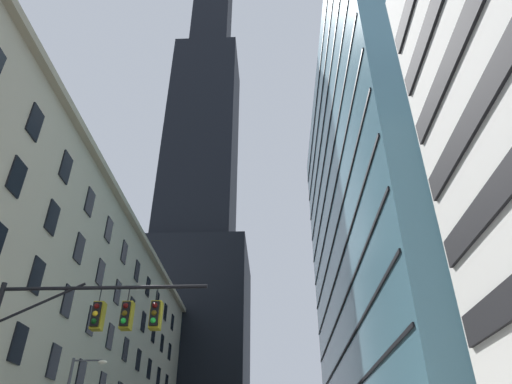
{
  "coord_description": "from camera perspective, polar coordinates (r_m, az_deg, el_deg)",
  "views": [
    {
      "loc": [
        4.03,
        -13.7,
        1.68
      ],
      "look_at": [
        2.36,
        29.44,
        28.57
      ],
      "focal_mm": 31.9,
      "sensor_mm": 36.0,
      "label": 1
    }
  ],
  "objects": [
    {
      "name": "station_building",
      "position": [
        48.6,
        -25.94,
        -15.79
      ],
      "size": [
        14.8,
        68.33,
        25.43
      ],
      "color": "#BCAF93",
      "rests_on": "ground"
    },
    {
      "name": "dark_skyscraper",
      "position": [
        101.82,
        -7.11,
        0.72
      ],
      "size": [
        22.0,
        22.0,
        197.22
      ],
      "color": "black",
      "rests_on": "ground"
    },
    {
      "name": "glass_office_midrise",
      "position": [
        55.26,
        19.14,
        -4.09
      ],
      "size": [
        18.72,
        49.29,
        51.74
      ],
      "color": "teal",
      "rests_on": "ground"
    },
    {
      "name": "traffic_signal_mast",
      "position": [
        18.56,
        -21.13,
        -16.51
      ],
      "size": [
        8.16,
        0.63,
        7.89
      ],
      "color": "black",
      "rests_on": "sidewalk_left"
    }
  ]
}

